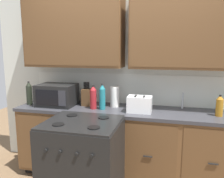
{
  "coord_description": "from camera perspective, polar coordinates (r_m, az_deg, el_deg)",
  "views": [
    {
      "loc": [
        0.54,
        -2.41,
        1.66
      ],
      "look_at": [
        -0.15,
        0.27,
        1.18
      ],
      "focal_mm": 36.84,
      "sensor_mm": 36.0,
      "label": 1
    }
  ],
  "objects": [
    {
      "name": "bottle_dark",
      "position": [
        3.25,
        -19.87,
        -0.98
      ],
      "size": [
        0.08,
        0.08,
        0.31
      ],
      "color": "black",
      "rests_on": "counter_run"
    },
    {
      "name": "bottle_teal",
      "position": [
        2.81,
        -2.42,
        -1.98
      ],
      "size": [
        0.08,
        0.08,
        0.32
      ],
      "color": "#1E707A",
      "rests_on": "counter_run"
    },
    {
      "name": "microwave",
      "position": [
        3.09,
        -13.52,
        -1.43
      ],
      "size": [
        0.48,
        0.37,
        0.28
      ],
      "color": "black",
      "rests_on": "counter_run"
    },
    {
      "name": "knife_block",
      "position": [
        3.03,
        -6.23,
        -1.91
      ],
      "size": [
        0.11,
        0.14,
        0.31
      ],
      "color": "#52361E",
      "rests_on": "counter_run"
    },
    {
      "name": "bottle_red",
      "position": [
        2.84,
        -4.67,
        -2.08
      ],
      "size": [
        0.08,
        0.08,
        0.3
      ],
      "color": "maroon",
      "rests_on": "counter_run"
    },
    {
      "name": "wall_unit",
      "position": [
        2.95,
        3.96,
        9.81
      ],
      "size": [
        3.89,
        0.4,
        2.45
      ],
      "color": "silver",
      "rests_on": "ground_plane"
    },
    {
      "name": "counter_run",
      "position": [
        3.0,
        2.96,
        -13.31
      ],
      "size": [
        2.72,
        0.64,
        0.93
      ],
      "color": "black",
      "rests_on": "ground_plane"
    },
    {
      "name": "sink_faucet",
      "position": [
        2.99,
        17.11,
        -2.76
      ],
      "size": [
        0.02,
        0.02,
        0.2
      ],
      "primitive_type": "cylinder",
      "color": "#B2B5BA",
      "rests_on": "counter_run"
    },
    {
      "name": "paper_towel_roll",
      "position": [
        2.94,
        0.69,
        -1.91
      ],
      "size": [
        0.12,
        0.12,
        0.26
      ],
      "primitive_type": "cylinder",
      "color": "white",
      "rests_on": "counter_run"
    },
    {
      "name": "toaster",
      "position": [
        2.71,
        6.86,
        -3.76
      ],
      "size": [
        0.28,
        0.18,
        0.19
      ],
      "color": "white",
      "rests_on": "counter_run"
    },
    {
      "name": "stove_range",
      "position": [
        2.54,
        -7.22,
        -18.09
      ],
      "size": [
        0.76,
        0.68,
        0.95
      ],
      "color": "black",
      "rests_on": "ground_plane"
    },
    {
      "name": "bottle_amber",
      "position": [
        2.79,
        25.13,
        -3.8
      ],
      "size": [
        0.08,
        0.08,
        0.24
      ],
      "color": "#9E6619",
      "rests_on": "counter_run"
    }
  ]
}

